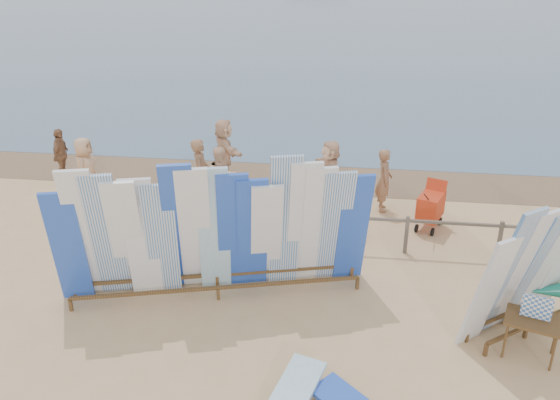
# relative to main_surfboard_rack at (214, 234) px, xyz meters

# --- Properties ---
(ground) EXTENTS (160.00, 160.00, 0.00)m
(ground) POSITION_rel_main_surfboard_rack_xyz_m (1.83, -0.90, -1.34)
(ground) COLOR tan
(ground) RESTS_ON ground
(wet_sand_strip) EXTENTS (40.00, 2.60, 0.01)m
(wet_sand_strip) POSITION_rel_main_surfboard_rack_xyz_m (1.83, 6.30, -1.34)
(wet_sand_strip) COLOR brown
(wet_sand_strip) RESTS_ON ground
(fence) EXTENTS (12.08, 0.08, 0.90)m
(fence) POSITION_rel_main_surfboard_rack_xyz_m (1.83, 2.10, -0.71)
(fence) COLOR #685C4E
(fence) RESTS_ON ground
(main_surfboard_rack) EXTENTS (5.98, 2.19, 2.97)m
(main_surfboard_rack) POSITION_rel_main_surfboard_rack_xyz_m (0.00, 0.00, 0.00)
(main_surfboard_rack) COLOR brown
(main_surfboard_rack) RESTS_ON ground
(side_surfboard_rack) EXTENTS (2.25, 1.89, 2.71)m
(side_surfboard_rack) POSITION_rel_main_surfboard_rack_xyz_m (5.62, -0.54, -0.13)
(side_surfboard_rack) COLOR brown
(side_surfboard_rack) RESTS_ON ground
(vendor_table) EXTENTS (1.07, 0.90, 1.21)m
(vendor_table) POSITION_rel_main_surfboard_rack_xyz_m (5.68, -1.20, -0.94)
(vendor_table) COLOR brown
(vendor_table) RESTS_ON ground
(beach_chair_left) EXTENTS (0.63, 0.65, 0.92)m
(beach_chair_left) POSITION_rel_main_surfboard_rack_xyz_m (2.02, 3.32, -1.07)
(beach_chair_left) COLOR red
(beach_chair_left) RESTS_ON ground
(beach_chair_right) EXTENTS (0.65, 0.66, 0.82)m
(beach_chair_right) POSITION_rel_main_surfboard_rack_xyz_m (2.60, 2.79, -1.10)
(beach_chair_right) COLOR red
(beach_chair_right) RESTS_ON ground
(stroller) EXTENTS (0.86, 1.00, 1.16)m
(stroller) POSITION_rel_main_surfboard_rack_xyz_m (4.47, 3.38, -0.87)
(stroller) COLOR red
(stroller) RESTS_ON ground
(beachgoer_7) EXTENTS (0.37, 0.62, 1.65)m
(beachgoer_7) POSITION_rel_main_surfboard_rack_xyz_m (3.38, 4.28, -0.51)
(beachgoer_7) COLOR #8C6042
(beachgoer_7) RESTS_ON ground
(beachgoer_1) EXTENTS (0.48, 0.73, 1.86)m
(beachgoer_1) POSITION_rel_main_surfboard_rack_xyz_m (-1.25, 3.87, -0.41)
(beachgoer_1) COLOR #8C6042
(beachgoer_1) RESTS_ON ground
(beachgoer_5) EXTENTS (0.89, 1.66, 1.70)m
(beachgoer_5) POSITION_rel_main_surfboard_rack_xyz_m (2.00, 4.62, -0.49)
(beachgoer_5) COLOR beige
(beachgoer_5) RESTS_ON ground
(beachgoer_0) EXTENTS (0.48, 0.89, 1.74)m
(beachgoer_0) POSITION_rel_main_surfboard_rack_xyz_m (-4.35, 3.91, -0.47)
(beachgoer_0) COLOR tan
(beachgoer_0) RESTS_ON ground
(beachgoer_extra_1) EXTENTS (0.46, 0.92, 1.53)m
(beachgoer_extra_1) POSITION_rel_main_surfboard_rack_xyz_m (-5.65, 5.14, -0.58)
(beachgoer_extra_1) COLOR #8C6042
(beachgoer_extra_1) RESTS_ON ground
(beachgoer_11) EXTENTS (1.32, 1.71, 1.80)m
(beachgoer_11) POSITION_rel_main_surfboard_rack_xyz_m (-1.06, 5.79, -0.44)
(beachgoer_11) COLOR beige
(beachgoer_11) RESTS_ON ground
(beachgoer_2) EXTENTS (0.92, 0.78, 1.72)m
(beachgoer_2) POSITION_rel_main_surfboard_rack_xyz_m (-0.67, 3.73, -0.48)
(beachgoer_2) COLOR beige
(beachgoer_2) RESTS_ON ground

